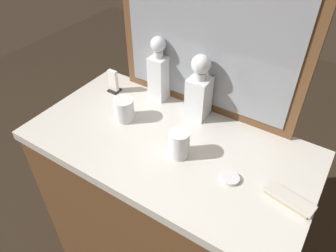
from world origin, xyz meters
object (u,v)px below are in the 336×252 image
object	(u,v)px
crystal_tumbler_left	(179,145)
crystal_tumbler_right	(124,110)
crystal_decanter_rear	(199,93)
napkin_holder	(114,83)
porcelain_dish	(231,179)
crystal_decanter_far_right	(159,75)
silver_brush_right	(289,199)

from	to	relation	value
crystal_tumbler_left	crystal_tumbler_right	distance (m)	0.31
crystal_decanter_rear	napkin_holder	distance (m)	0.43
crystal_tumbler_left	porcelain_dish	size ratio (longest dim) A/B	1.73
crystal_tumbler_left	napkin_holder	size ratio (longest dim) A/B	0.98
crystal_tumbler_right	porcelain_dish	xyz separation A→B (m)	(0.52, -0.07, -0.04)
crystal_decanter_far_right	crystal_tumbler_right	distance (m)	0.23
crystal_decanter_far_right	crystal_tumbler_left	world-z (taller)	crystal_decanter_far_right
crystal_decanter_rear	crystal_tumbler_left	distance (m)	0.26
crystal_decanter_rear	napkin_holder	xyz separation A→B (m)	(-0.42, -0.05, -0.07)
crystal_decanter_far_right	silver_brush_right	world-z (taller)	crystal_decanter_far_right
crystal_tumbler_right	porcelain_dish	world-z (taller)	crystal_tumbler_right
crystal_decanter_rear	silver_brush_right	world-z (taller)	crystal_decanter_rear
crystal_decanter_far_right	silver_brush_right	size ratio (longest dim) A/B	1.74
crystal_tumbler_left	silver_brush_right	size ratio (longest dim) A/B	0.63
silver_brush_right	napkin_holder	xyz separation A→B (m)	(-0.89, 0.19, 0.03)
silver_brush_right	crystal_decanter_far_right	bearing A→B (deg)	159.02
crystal_decanter_rear	crystal_tumbler_left	xyz separation A→B (m)	(0.06, -0.25, -0.07)
crystal_decanter_far_right	crystal_decanter_rear	bearing A→B (deg)	-5.94
crystal_decanter_far_right	silver_brush_right	xyz separation A→B (m)	(0.68, -0.26, -0.11)
crystal_decanter_rear	crystal_tumbler_left	world-z (taller)	crystal_decanter_rear
crystal_tumbler_right	silver_brush_right	bearing A→B (deg)	-4.06
crystal_decanter_rear	napkin_holder	size ratio (longest dim) A/B	2.60
crystal_decanter_rear	crystal_tumbler_right	distance (m)	0.32
crystal_decanter_far_right	crystal_tumbler_right	xyz separation A→B (m)	(-0.03, -0.21, -0.08)
crystal_decanter_rear	crystal_decanter_far_right	xyz separation A→B (m)	(-0.21, 0.02, 0.00)
crystal_decanter_far_right	napkin_holder	distance (m)	0.23
crystal_decanter_far_right	crystal_tumbler_right	world-z (taller)	crystal_decanter_far_right
silver_brush_right	porcelain_dish	world-z (taller)	silver_brush_right
crystal_tumbler_right	crystal_decanter_rear	bearing A→B (deg)	37.19
silver_brush_right	porcelain_dish	size ratio (longest dim) A/B	2.74
crystal_decanter_rear	porcelain_dish	distance (m)	0.39
crystal_decanter_rear	crystal_tumbler_right	world-z (taller)	crystal_decanter_rear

